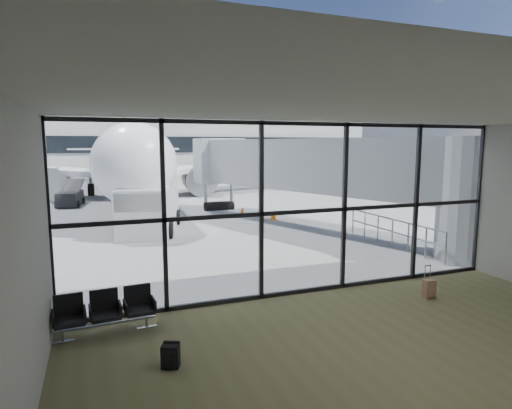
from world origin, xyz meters
TOP-DOWN VIEW (x-y plane):
  - ground at (0.00, 40.00)m, footprint 220.00×220.00m
  - lounge_shell at (0.00, -4.80)m, footprint 12.02×8.01m
  - glass_curtain_wall at (0.00, 0.00)m, footprint 12.10×0.12m
  - jet_bridge at (4.90, 7.07)m, footprint 8.00×16.50m
  - apron_railing at (5.60, 3.50)m, footprint 0.06×5.46m
  - far_terminal at (-0.59, 61.97)m, footprint 80.00×12.20m
  - tree_5 at (-15.00, 72.00)m, footprint 6.27×6.27m
  - seating_row at (-4.98, -0.71)m, footprint 2.02×0.70m
  - backpack at (-3.95, -2.67)m, footprint 0.37×0.36m
  - suitcase at (2.85, -1.51)m, footprint 0.32×0.24m
  - airliner at (-2.52, 26.55)m, footprint 32.88×38.10m
  - service_van at (-2.83, 9.72)m, footprint 3.35×5.24m
  - belt_loader at (-6.63, 20.17)m, footprint 1.75×3.65m
  - traffic_cone_a at (2.45, 12.25)m, footprint 0.38×0.38m
  - traffic_cone_c at (3.68, 10.75)m, footprint 0.39×0.39m

SIDE VIEW (x-z plane):
  - ground at x=0.00m, z-range 0.00..0.00m
  - backpack at x=-3.95m, z-range -0.01..0.45m
  - suitcase at x=2.85m, z-range -0.17..0.68m
  - traffic_cone_a at x=2.45m, z-range -0.01..0.53m
  - traffic_cone_c at x=3.68m, z-range -0.01..0.54m
  - seating_row at x=-4.98m, z-range 0.05..0.95m
  - belt_loader at x=-6.63m, z-range -0.27..1.35m
  - apron_railing at x=5.60m, z-range 0.16..1.27m
  - service_van at x=-2.83m, z-range 0.03..2.14m
  - glass_curtain_wall at x=0.00m, z-range 0.00..4.50m
  - lounge_shell at x=0.00m, z-range 0.40..4.91m
  - jet_bridge at x=4.90m, z-range 0.59..4.92m
  - airliner at x=-2.52m, z-range -1.92..7.90m
  - far_terminal at x=-0.59m, z-range -1.29..9.71m
  - tree_5 at x=-15.00m, z-range 1.36..10.39m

